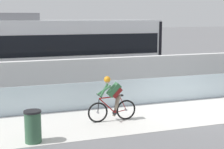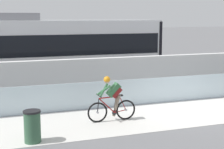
% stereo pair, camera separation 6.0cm
% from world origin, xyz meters
% --- Properties ---
extents(ground_plane, '(200.00, 200.00, 0.00)m').
position_xyz_m(ground_plane, '(0.00, 0.00, 0.00)').
color(ground_plane, slate).
extents(bike_path_deck, '(32.00, 3.20, 0.01)m').
position_xyz_m(bike_path_deck, '(0.00, 0.00, 0.01)').
color(bike_path_deck, silver).
rests_on(bike_path_deck, ground).
extents(glass_parapet, '(32.00, 0.05, 1.09)m').
position_xyz_m(glass_parapet, '(0.00, 1.85, 0.54)').
color(glass_parapet, silver).
rests_on(glass_parapet, ground).
extents(concrete_barrier_wall, '(32.00, 0.36, 1.80)m').
position_xyz_m(concrete_barrier_wall, '(0.00, 3.65, 0.90)').
color(concrete_barrier_wall, silver).
rests_on(concrete_barrier_wall, ground).
extents(tram_rail_near, '(32.00, 0.08, 0.01)m').
position_xyz_m(tram_rail_near, '(0.00, 6.13, 0.00)').
color(tram_rail_near, '#595654').
rests_on(tram_rail_near, ground).
extents(tram_rail_far, '(32.00, 0.08, 0.01)m').
position_xyz_m(tram_rail_far, '(0.00, 7.57, 0.00)').
color(tram_rail_far, '#595654').
rests_on(tram_rail_far, ground).
extents(tram, '(11.06, 2.54, 3.81)m').
position_xyz_m(tram, '(-4.34, 6.85, 1.89)').
color(tram, silver).
rests_on(tram, ground).
extents(cyclist_on_bike, '(1.77, 0.58, 1.61)m').
position_xyz_m(cyclist_on_bike, '(-3.61, 0.00, 0.78)').
color(cyclist_on_bike, black).
rests_on(cyclist_on_bike, ground).
extents(trash_bin, '(0.51, 0.51, 0.96)m').
position_xyz_m(trash_bin, '(-6.50, -1.25, 0.48)').
color(trash_bin, '#33593F').
rests_on(trash_bin, ground).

